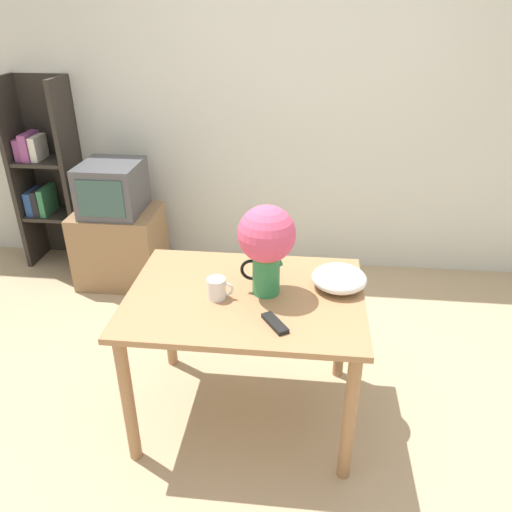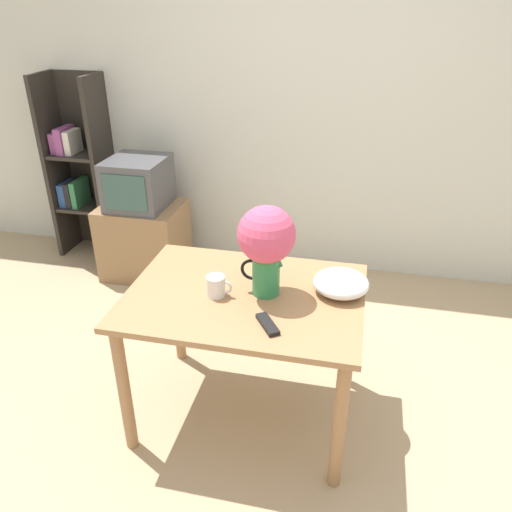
{
  "view_description": "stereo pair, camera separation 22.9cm",
  "coord_description": "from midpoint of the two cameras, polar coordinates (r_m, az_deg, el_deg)",
  "views": [
    {
      "loc": [
        0.14,
        -1.91,
        2.0
      ],
      "look_at": [
        -0.08,
        0.11,
        0.94
      ],
      "focal_mm": 35.0,
      "sensor_mm": 36.0,
      "label": 1
    },
    {
      "loc": [
        0.36,
        -1.87,
        2.0
      ],
      "look_at": [
        -0.08,
        0.11,
        0.94
      ],
      "focal_mm": 35.0,
      "sensor_mm": 36.0,
      "label": 2
    }
  ],
  "objects": [
    {
      "name": "remote_control",
      "position": [
        2.15,
        4.42,
        -7.88
      ],
      "size": [
        0.13,
        0.16,
        0.02
      ],
      "color": "black",
      "rests_on": "table"
    },
    {
      "name": "tv_stand",
      "position": [
        4.01,
        -11.03,
        1.78
      ],
      "size": [
        0.62,
        0.49,
        0.58
      ],
      "color": "#8E6B47",
      "rests_on": "ground_plane"
    },
    {
      "name": "flower_vase",
      "position": [
        2.25,
        4.11,
        1.55
      ],
      "size": [
        0.27,
        0.27,
        0.44
      ],
      "color": "#2D844C",
      "rests_on": "table"
    },
    {
      "name": "white_bowl",
      "position": [
        2.41,
        12.39,
        -3.12
      ],
      "size": [
        0.26,
        0.26,
        0.1
      ],
      "color": "white",
      "rests_on": "table"
    },
    {
      "name": "table",
      "position": [
        2.44,
        1.45,
        -6.68
      ],
      "size": [
        1.12,
        0.83,
        0.75
      ],
      "color": "#A3754C",
      "rests_on": "ground_plane"
    },
    {
      "name": "coffee_mug",
      "position": [
        2.33,
        -1.75,
        -3.55
      ],
      "size": [
        0.12,
        0.09,
        0.1
      ],
      "color": "white",
      "rests_on": "table"
    },
    {
      "name": "wall_back",
      "position": [
        3.82,
        9.01,
        16.7
      ],
      "size": [
        8.0,
        0.05,
        2.6
      ],
      "color": "silver",
      "rests_on": "ground_plane"
    },
    {
      "name": "bookshelf",
      "position": [
        4.38,
        -18.08,
        9.36
      ],
      "size": [
        0.47,
        0.34,
        1.49
      ],
      "color": "#2D2823",
      "rests_on": "ground_plane"
    },
    {
      "name": "tv_set",
      "position": [
        3.83,
        -11.67,
        8.15
      ],
      "size": [
        0.42,
        0.46,
        0.37
      ],
      "color": "#4C4C51",
      "rests_on": "tv_stand"
    },
    {
      "name": "ground_plane",
      "position": [
        2.77,
        3.69,
        -18.86
      ],
      "size": [
        12.0,
        12.0,
        0.0
      ],
      "primitive_type": "plane",
      "color": "tan"
    }
  ]
}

